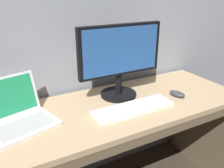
# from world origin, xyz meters

# --- Properties ---
(desk) EXTENTS (1.81, 0.60, 0.72)m
(desk) POSITION_xyz_m (0.00, -0.01, 0.51)
(desk) COLOR tan
(desk) RESTS_ON ground
(laptop_white) EXTENTS (0.37, 0.36, 0.22)m
(laptop_white) POSITION_xyz_m (-0.43, 0.05, 0.76)
(laptop_white) COLOR white
(laptop_white) RESTS_ON desk
(external_monitor) EXTENTS (0.54, 0.23, 0.45)m
(external_monitor) POSITION_xyz_m (0.18, 0.09, 0.98)
(external_monitor) COLOR black
(external_monitor) RESTS_ON desk
(wired_keyboard) EXTENTS (0.47, 0.14, 0.02)m
(wired_keyboard) POSITION_xyz_m (0.16, -0.10, 0.73)
(wired_keyboard) COLOR white
(wired_keyboard) RESTS_ON desk
(computer_mouse) EXTENTS (0.08, 0.12, 0.03)m
(computer_mouse) POSITION_xyz_m (0.50, -0.08, 0.74)
(computer_mouse) COLOR #38383D
(computer_mouse) RESTS_ON desk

